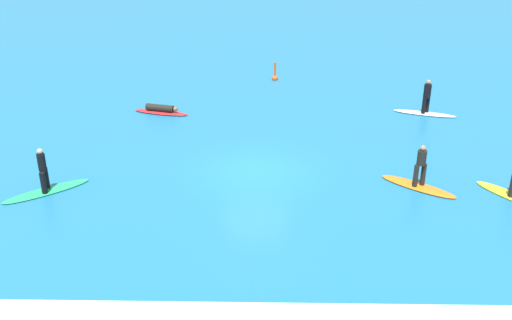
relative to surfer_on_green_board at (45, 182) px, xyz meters
name	(u,v)px	position (x,y,z in m)	size (l,w,h in m)	color
ground_plane	(256,171)	(7.72, 1.90, -0.40)	(120.00, 120.00, 0.00)	#1E6B93
surfer_on_green_board	(45,182)	(0.00, 0.00, 0.00)	(2.96, 2.55, 1.74)	#23B266
surfer_on_white_board	(426,105)	(16.08, 8.75, 0.09)	(3.11, 1.54, 1.79)	white
surfer_on_orange_board	(419,178)	(13.83, 0.62, 0.01)	(2.77, 2.38, 1.71)	orange
surfer_on_red_board	(161,110)	(2.79, 8.66, -0.24)	(2.94, 1.38, 0.45)	red
marker_buoy	(275,77)	(8.61, 14.70, -0.20)	(0.37, 0.37, 1.16)	#E55119
wave_crest	(250,316)	(7.72, -6.94, -0.31)	(19.88, 0.90, 0.18)	white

